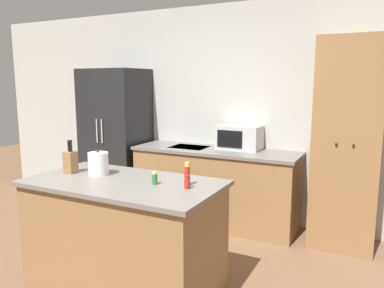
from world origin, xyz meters
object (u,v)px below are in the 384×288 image
(refrigerator, at_px, (116,139))
(spice_bottle_amber_oil, at_px, (155,178))
(knife_block, at_px, (70,162))
(spice_bottle_tall_dark, at_px, (187,175))
(microwave, at_px, (239,137))
(kettle, at_px, (98,164))
(spice_bottle_short_red, at_px, (187,182))
(fire_extinguisher, at_px, (79,189))
(pantry_cabinet, at_px, (347,145))

(refrigerator, distance_m, spice_bottle_amber_oil, 2.32)
(refrigerator, height_order, knife_block, refrigerator)
(spice_bottle_tall_dark, bearing_deg, microwave, 96.52)
(kettle, bearing_deg, spice_bottle_amber_oil, -3.52)
(knife_block, height_order, kettle, knife_block)
(spice_bottle_short_red, bearing_deg, refrigerator, 139.73)
(spice_bottle_short_red, bearing_deg, fire_extinguisher, 149.05)
(knife_block, bearing_deg, spice_bottle_tall_dark, 5.41)
(spice_bottle_tall_dark, height_order, spice_bottle_amber_oil, spice_bottle_tall_dark)
(spice_bottle_short_red, height_order, kettle, kettle)
(spice_bottle_amber_oil, distance_m, kettle, 0.58)
(knife_block, xyz_separation_m, kettle, (0.26, 0.05, -0.00))
(microwave, distance_m, spice_bottle_short_red, 1.78)
(spice_bottle_tall_dark, bearing_deg, refrigerator, 140.50)
(knife_block, bearing_deg, microwave, 63.88)
(microwave, relative_size, knife_block, 1.73)
(spice_bottle_tall_dark, bearing_deg, spice_bottle_short_red, -62.48)
(kettle, xyz_separation_m, fire_extinguisher, (-1.66, 1.48, -0.82))
(knife_block, distance_m, fire_extinguisher, 2.23)
(knife_block, distance_m, kettle, 0.27)
(knife_block, height_order, spice_bottle_short_red, knife_block)
(knife_block, distance_m, spice_bottle_amber_oil, 0.84)
(spice_bottle_amber_oil, bearing_deg, kettle, 176.48)
(refrigerator, xyz_separation_m, fire_extinguisher, (-0.59, -0.12, -0.74))
(refrigerator, bearing_deg, spice_bottle_amber_oil, -44.82)
(microwave, height_order, knife_block, knife_block)
(pantry_cabinet, relative_size, spice_bottle_tall_dark, 11.90)
(knife_block, distance_m, spice_bottle_tall_dark, 1.07)
(pantry_cabinet, bearing_deg, spice_bottle_short_red, -119.45)
(pantry_cabinet, height_order, spice_bottle_tall_dark, pantry_cabinet)
(knife_block, bearing_deg, spice_bottle_short_red, 1.27)
(spice_bottle_tall_dark, bearing_deg, kettle, -176.38)
(knife_block, bearing_deg, kettle, 10.88)
(knife_block, height_order, fire_extinguisher, knife_block)
(pantry_cabinet, bearing_deg, refrigerator, -179.14)
(microwave, height_order, spice_bottle_short_red, microwave)
(pantry_cabinet, xyz_separation_m, spice_bottle_short_red, (-0.94, -1.67, -0.10))
(microwave, bearing_deg, refrigerator, -175.39)
(pantry_cabinet, relative_size, fire_extinguisher, 5.09)
(spice_bottle_tall_dark, relative_size, fire_extinguisher, 0.43)
(microwave, height_order, kettle, microwave)
(fire_extinguisher, bearing_deg, spice_bottle_amber_oil, -34.12)
(refrigerator, height_order, spice_bottle_amber_oil, refrigerator)
(spice_bottle_short_red, height_order, spice_bottle_amber_oil, same)
(refrigerator, relative_size, kettle, 8.58)
(pantry_cabinet, distance_m, fire_extinguisher, 3.56)
(microwave, bearing_deg, spice_bottle_tall_dark, -83.48)
(pantry_cabinet, xyz_separation_m, knife_block, (-2.05, -1.69, -0.05))
(pantry_cabinet, height_order, spice_bottle_short_red, pantry_cabinet)
(pantry_cabinet, bearing_deg, knife_block, -140.45)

